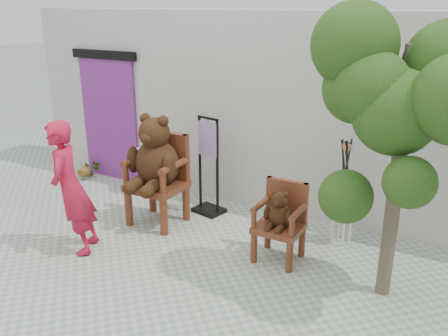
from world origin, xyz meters
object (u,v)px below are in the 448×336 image
(person, at_px, (71,188))
(cafe_table, at_px, (147,166))
(chair_small, at_px, (281,216))
(display_stand, at_px, (208,177))
(stool_bucket, at_px, (344,199))
(tree, at_px, (409,93))
(chair_big, at_px, (156,163))

(person, distance_m, cafe_table, 2.25)
(chair_small, height_order, display_stand, display_stand)
(chair_small, height_order, cafe_table, chair_small)
(person, height_order, stool_bucket, person)
(chair_small, relative_size, cafe_table, 1.42)
(stool_bucket, xyz_separation_m, tree, (0.79, -1.05, 1.64))
(display_stand, relative_size, tree, 0.48)
(chair_small, bearing_deg, tree, -11.10)
(person, bearing_deg, tree, 74.04)
(tree, bearing_deg, chair_small, 168.90)
(chair_big, distance_m, chair_small, 2.01)
(person, relative_size, cafe_table, 2.47)
(cafe_table, relative_size, display_stand, 0.47)
(chair_big, distance_m, stool_bucket, 2.65)
(cafe_table, height_order, display_stand, display_stand)
(tree, bearing_deg, display_stand, 160.26)
(chair_big, xyz_separation_m, cafe_table, (-0.93, 0.93, -0.48))
(cafe_table, xyz_separation_m, stool_bucket, (3.47, -0.25, 0.20))
(chair_big, height_order, person, person)
(person, relative_size, display_stand, 1.15)
(cafe_table, bearing_deg, chair_small, -19.58)
(display_stand, bearing_deg, chair_small, -14.59)
(chair_big, relative_size, cafe_table, 2.32)
(chair_big, bearing_deg, cafe_table, 134.90)
(chair_small, relative_size, stool_bucket, 0.69)
(display_stand, distance_m, tree, 3.48)
(chair_big, xyz_separation_m, stool_bucket, (2.55, 0.68, -0.28))
(stool_bucket, bearing_deg, chair_big, -165.06)
(person, bearing_deg, cafe_table, 164.30)
(chair_big, height_order, cafe_table, chair_big)
(chair_big, height_order, display_stand, chair_big)
(cafe_table, xyz_separation_m, display_stand, (1.40, -0.27, 0.14))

